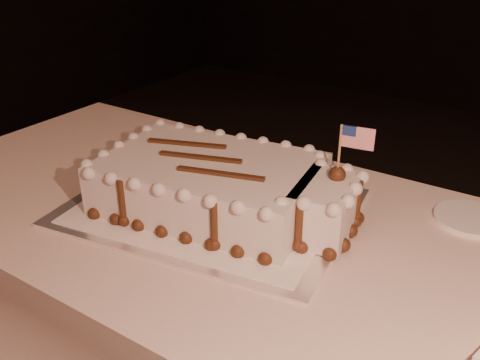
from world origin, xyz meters
The scene contains 4 objects.
cake_board centered at (-0.41, 0.60, 0.75)m, with size 0.61×0.46×0.01m, color white.
doily centered at (-0.41, 0.60, 0.76)m, with size 0.55×0.42×0.00m, color white.
sheet_cake centered at (-0.38, 0.61, 0.82)m, with size 0.59×0.39×0.23m.
side_plate centered at (0.09, 0.87, 0.76)m, with size 0.15×0.15×0.01m, color white.
Camera 1 is at (0.23, -0.24, 1.35)m, focal length 40.00 mm.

